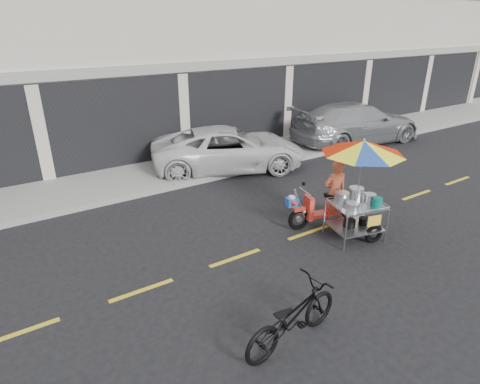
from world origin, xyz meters
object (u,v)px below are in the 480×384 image
white_pickup (229,149)px  food_vendor_rig (351,174)px  near_bicycle (292,317)px  silver_pickup (356,123)px

white_pickup → food_vendor_rig: bearing=-158.8°
near_bicycle → white_pickup: bearing=-31.6°
white_pickup → food_vendor_rig: size_ratio=2.17×
white_pickup → near_bicycle: (-3.23, -7.14, -0.20)m
silver_pickup → food_vendor_rig: bearing=136.8°
food_vendor_rig → near_bicycle: bearing=-134.8°
food_vendor_rig → silver_pickup: bearing=54.1°
silver_pickup → near_bicycle: bearing=133.8°
near_bicycle → food_vendor_rig: (3.27, 2.05, 0.95)m
white_pickup → silver_pickup: 5.85m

